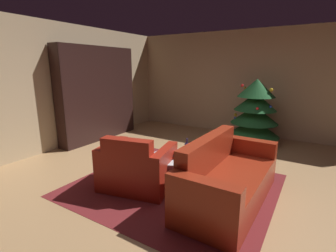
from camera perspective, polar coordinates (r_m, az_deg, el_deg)
The scene contains 11 objects.
ground_plane at distance 3.95m, azimuth 5.11°, elevation -12.84°, with size 7.98×7.98×0.00m, color tan.
wall_back at distance 6.73m, azimuth 18.47°, elevation 9.27°, with size 6.51×0.06×2.65m, color tan.
wall_left at distance 5.75m, azimuth -24.95°, elevation 8.09°, with size 0.06×6.77×2.65m, color tan.
area_rug at distance 3.85m, azimuth 1.50°, elevation -13.44°, with size 2.81×2.54×0.01m, color maroon.
bookshelf_unit at distance 6.29m, azimuth -14.95°, elevation 7.00°, with size 0.33×2.17×2.21m.
armchair_red at distance 3.70m, azimuth -7.25°, elevation -9.68°, with size 1.14×0.97×0.82m.
couch_red at distance 3.43m, azimuth 13.31°, elevation -11.98°, with size 0.85×1.88×0.85m.
coffee_table at distance 3.76m, azimuth 1.37°, elevation -7.54°, with size 0.73×0.73×0.44m.
book_stack_on_table at distance 3.70m, azimuth 1.26°, elevation -6.58°, with size 0.21×0.18×0.08m.
bottle_on_table at distance 3.65m, azimuth 4.35°, elevation -5.60°, with size 0.07×0.07×0.30m.
decorated_tree at distance 5.98m, azimuth 19.36°, elevation 3.16°, with size 1.16×1.16×1.49m.
Camera 1 is at (1.55, -3.17, 1.75)m, focal length 26.43 mm.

